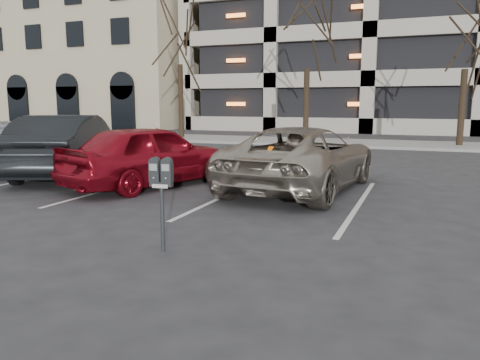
% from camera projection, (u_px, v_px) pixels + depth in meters
% --- Properties ---
extents(ground, '(140.00, 140.00, 0.00)m').
position_uv_depth(ground, '(253.00, 226.00, 7.63)').
color(ground, '#28282B').
rests_on(ground, ground).
extents(sidewalk, '(80.00, 4.00, 0.12)m').
position_uv_depth(sidewalk, '(367.00, 144.00, 22.30)').
color(sidewalk, gray).
rests_on(sidewalk, ground).
extents(stall_lines, '(16.90, 5.20, 0.00)m').
position_uv_depth(stall_lines, '(228.00, 194.00, 10.24)').
color(stall_lines, silver).
rests_on(stall_lines, ground).
extents(office_building, '(26.00, 16.20, 15.00)m').
position_uv_depth(office_building, '(82.00, 44.00, 43.98)').
color(office_building, tan).
rests_on(office_building, ground).
extents(tree_a, '(3.94, 3.94, 8.96)m').
position_uv_depth(tree_a, '(179.00, 17.00, 24.87)').
color(tree_a, black).
rests_on(tree_a, ground).
extents(tree_b, '(3.55, 3.55, 8.08)m').
position_uv_depth(tree_b, '(308.00, 22.00, 22.44)').
color(tree_b, black).
rests_on(tree_b, ground).
extents(tree_c, '(3.35, 3.35, 7.62)m').
position_uv_depth(tree_c, '(469.00, 19.00, 19.97)').
color(tree_c, black).
rests_on(tree_c, ground).
extents(parking_meter, '(0.33, 0.17, 1.25)m').
position_uv_depth(parking_meter, '(161.00, 181.00, 6.18)').
color(parking_meter, black).
rests_on(parking_meter, ground).
extents(suv_silver, '(2.88, 5.41, 1.45)m').
position_uv_depth(suv_silver, '(302.00, 158.00, 10.74)').
color(suv_silver, '#A79D8E').
rests_on(suv_silver, ground).
extents(car_red, '(3.12, 4.74, 1.50)m').
position_uv_depth(car_red, '(151.00, 155.00, 11.18)').
color(car_red, maroon).
rests_on(car_red, ground).
extents(car_dark, '(3.50, 5.33, 1.66)m').
position_uv_depth(car_dark, '(69.00, 145.00, 12.77)').
color(car_dark, black).
rests_on(car_dark, ground).
extents(car_silver, '(3.88, 5.40, 1.45)m').
position_uv_depth(car_silver, '(15.00, 145.00, 14.19)').
color(car_silver, '#AAABB2').
rests_on(car_silver, ground).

